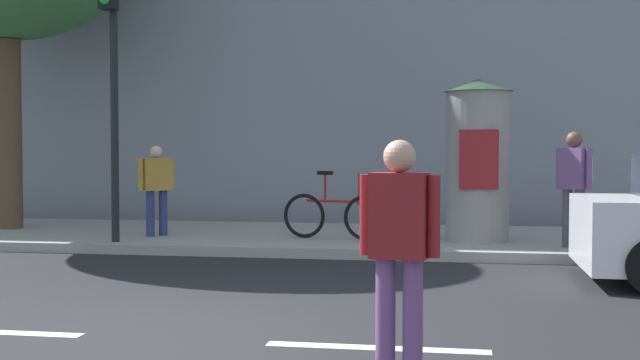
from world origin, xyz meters
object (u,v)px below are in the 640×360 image
pedestrian_tallest (399,240)px  poster_column (478,159)px  traffic_light (111,54)px  bicycle_leaning (334,215)px  pedestrian_in_red_top (575,179)px  pedestrian_with_bag (157,183)px

pedestrian_tallest → poster_column: bearing=84.1°
traffic_light → bicycle_leaning: bearing=17.1°
pedestrian_in_red_top → bicycle_leaning: bearing=172.6°
pedestrian_in_red_top → bicycle_leaning: size_ratio=0.97×
traffic_light → pedestrian_with_bag: (0.32, 1.02, -2.02)m
pedestrian_in_red_top → bicycle_leaning: 3.70m
traffic_light → pedestrian_tallest: (4.81, -6.04, -2.09)m
poster_column → pedestrian_tallest: poster_column is taller
poster_column → traffic_light: bearing=-168.5°
pedestrian_tallest → bicycle_leaning: size_ratio=0.95×
pedestrian_tallest → pedestrian_in_red_top: pedestrian_in_red_top is taller
poster_column → bicycle_leaning: size_ratio=1.46×
traffic_light → pedestrian_with_bag: 2.29m
traffic_light → poster_column: 5.89m
pedestrian_with_bag → bicycle_leaning: pedestrian_with_bag is taller
poster_column → pedestrian_with_bag: size_ratio=1.69×
traffic_light → pedestrian_tallest: bearing=-51.5°
pedestrian_with_bag → traffic_light: bearing=-107.7°
pedestrian_tallest → pedestrian_with_bag: (-4.48, 7.05, 0.06)m
bicycle_leaning → traffic_light: bearing=-162.9°
pedestrian_tallest → pedestrian_in_red_top: bearing=72.2°
traffic_light → bicycle_leaning: (3.30, 1.01, -2.51)m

